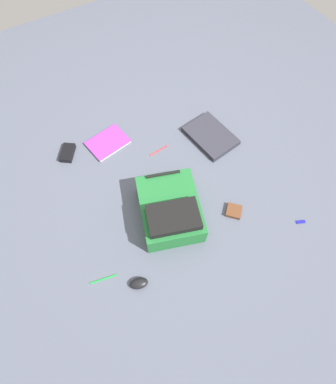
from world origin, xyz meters
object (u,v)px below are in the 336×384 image
Objects in this scene: earbud_pouch at (234,211)px; power_brick at (68,153)px; pen_blue at (103,279)px; backpack at (170,210)px; usb_stick at (301,222)px; computer_mouse at (139,283)px; pen_black at (159,150)px; book_red at (108,142)px; laptop at (211,136)px.

power_brick is at bearing -141.54° from earbud_pouch.
power_brick reaches higher than pen_blue.
pen_blue is at bearing -74.06° from backpack.
pen_blue reaches higher than usb_stick.
power_brick is (-0.93, -0.02, -0.00)m from computer_mouse.
backpack reaches higher than usb_stick.
usb_stick is (0.15, 0.94, -0.01)m from computer_mouse.
pen_black is at bearing 63.00° from power_brick.
pen_black is at bearing 50.12° from book_red.
pen_black is (-0.67, 0.49, -0.01)m from computer_mouse.
power_brick is at bearing -138.41° from usb_stick.
usb_stick is (1.03, 0.70, -0.00)m from book_red.
earbud_pouch is (0.51, -0.18, -0.00)m from laptop.
pen_blue is at bearing -48.50° from pen_black.
backpack is 0.49m from pen_blue.
book_red is 0.33m from pen_black.
laptop is 0.54m from earbud_pouch.
backpack is at bearing 143.33° from computer_mouse.
pen_black is (-0.42, 0.16, -0.08)m from backpack.
book_red reaches higher than pen_blue.
laptop is 2.51× the size of pen_blue.
computer_mouse is 0.65m from earbud_pouch.
power_brick is (-0.33, -0.85, 0.00)m from laptop.
power_brick is 0.96× the size of pen_black.
backpack is 5.74× the size of earbud_pouch.
laptop is 0.75m from usb_stick.
computer_mouse reaches higher than laptop.
earbud_pouch is at bearing -19.53° from laptop.
power_brick is 0.93× the size of pen_blue.
laptop is 6.73× the size of usb_stick.
book_red is 2.04× the size of pen_black.
earbud_pouch reaches higher than pen_blue.
backpack is 0.37m from earbud_pouch.
book_red is (-0.29, -0.60, -0.01)m from laptop.
computer_mouse reaches higher than book_red.
laptop reaches higher than book_red.
computer_mouse is at bearing -52.75° from backpack.
book_red is at bearing -115.65° from laptop.
computer_mouse is at bearing -54.21° from laptop.
book_red is at bearing 153.89° from pen_blue.
book_red is 2.13× the size of power_brick.
power_brick reaches higher than laptop.
laptop is 0.91m from power_brick.
backpack is 0.46m from pen_black.
pen_blue is (0.13, -0.47, -0.08)m from backpack.
pen_blue is at bearing -103.56° from usb_stick.
earbud_pouch is at bearing 88.27° from pen_blue.
laptop is 2.58× the size of pen_black.
earbud_pouch is at bearing 113.84° from computer_mouse.
earbud_pouch is at bearing 38.46° from power_brick.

